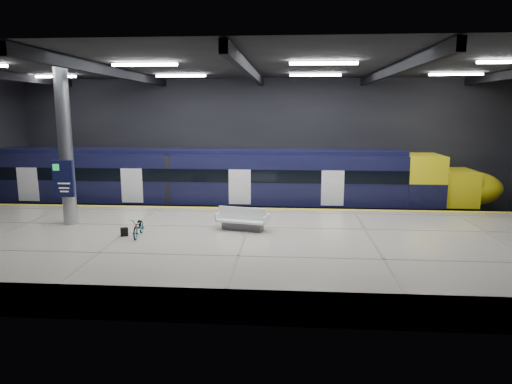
# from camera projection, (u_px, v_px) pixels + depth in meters

# --- Properties ---
(ground) EXTENTS (30.00, 30.00, 0.00)m
(ground) POSITION_uv_depth(u_px,v_px,m) (251.00, 245.00, 21.02)
(ground) COLOR black
(ground) RESTS_ON ground
(room_shell) EXTENTS (30.10, 16.10, 8.05)m
(room_shell) POSITION_uv_depth(u_px,v_px,m) (250.00, 119.00, 20.02)
(room_shell) COLOR black
(room_shell) RESTS_ON ground
(platform) EXTENTS (30.00, 11.00, 1.10)m
(platform) POSITION_uv_depth(u_px,v_px,m) (245.00, 249.00, 18.47)
(platform) COLOR #BBAF9E
(platform) RESTS_ON ground
(safety_strip) EXTENTS (30.00, 0.40, 0.01)m
(safety_strip) POSITION_uv_depth(u_px,v_px,m) (255.00, 209.00, 23.53)
(safety_strip) COLOR gold
(safety_strip) RESTS_ON platform
(rails) EXTENTS (30.00, 1.52, 0.16)m
(rails) POSITION_uv_depth(u_px,v_px,m) (259.00, 216.00, 26.41)
(rails) COLOR gray
(rails) RESTS_ON ground
(train) EXTENTS (29.40, 2.84, 3.79)m
(train) POSITION_uv_depth(u_px,v_px,m) (222.00, 182.00, 26.21)
(train) COLOR black
(train) RESTS_ON ground
(bench) EXTENTS (2.34, 1.38, 0.97)m
(bench) POSITION_uv_depth(u_px,v_px,m) (243.00, 222.00, 19.34)
(bench) COLOR #595B60
(bench) RESTS_ON platform
(bicycle) EXTENTS (0.65, 1.54, 0.79)m
(bicycle) POSITION_uv_depth(u_px,v_px,m) (139.00, 227.00, 18.30)
(bicycle) COLOR #99999E
(bicycle) RESTS_ON platform
(pannier_bag) EXTENTS (0.34, 0.27, 0.35)m
(pannier_bag) POSITION_uv_depth(u_px,v_px,m) (124.00, 232.00, 18.38)
(pannier_bag) COLOR black
(pannier_bag) RESTS_ON platform
(info_column) EXTENTS (0.90, 0.78, 6.90)m
(info_column) POSITION_uv_depth(u_px,v_px,m) (65.00, 149.00, 19.82)
(info_column) COLOR #9EA0A5
(info_column) RESTS_ON platform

